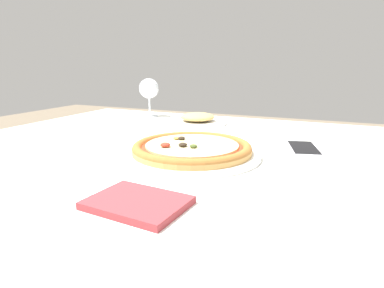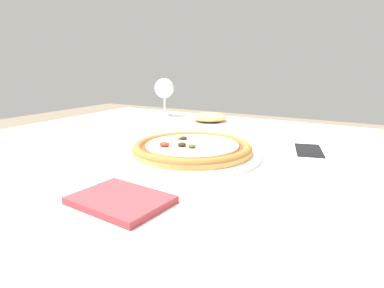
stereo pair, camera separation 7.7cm
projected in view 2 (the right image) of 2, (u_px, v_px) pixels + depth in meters
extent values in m
cube|color=brown|center=(162.00, 158.00, 0.85)|extent=(1.14, 1.06, 0.04)
cube|color=silver|center=(162.00, 150.00, 0.84)|extent=(1.24, 1.16, 0.01)
cylinder|color=brown|center=(132.00, 187.00, 1.57)|extent=(0.06, 0.06, 0.66)
cylinder|color=brown|center=(368.00, 243.00, 1.09)|extent=(0.06, 0.06, 0.66)
cylinder|color=white|center=(192.00, 154.00, 0.77)|extent=(0.33, 0.33, 0.01)
cylinder|color=tan|center=(192.00, 150.00, 0.77)|extent=(0.29, 0.29, 0.01)
torus|color=#A3662D|center=(192.00, 147.00, 0.77)|extent=(0.29, 0.29, 0.02)
cylinder|color=#BC381E|center=(192.00, 147.00, 0.77)|extent=(0.24, 0.24, 0.00)
cylinder|color=beige|center=(192.00, 145.00, 0.77)|extent=(0.22, 0.22, 0.00)
ellipsoid|color=#BC9342|center=(178.00, 138.00, 0.82)|extent=(0.02, 0.02, 0.01)
ellipsoid|color=#425123|center=(192.00, 146.00, 0.73)|extent=(0.02, 0.02, 0.01)
ellipsoid|color=#2D2319|center=(182.00, 144.00, 0.75)|extent=(0.02, 0.02, 0.01)
ellipsoid|color=#A83323|center=(164.00, 144.00, 0.75)|extent=(0.02, 0.02, 0.01)
ellipsoid|color=#2D2319|center=(184.00, 138.00, 0.81)|extent=(0.02, 0.02, 0.01)
cylinder|color=silver|center=(165.00, 115.00, 1.37)|extent=(0.07, 0.07, 0.00)
cylinder|color=silver|center=(165.00, 106.00, 1.36)|extent=(0.01, 0.01, 0.08)
sphere|color=silver|center=(164.00, 88.00, 1.34)|extent=(0.08, 0.08, 0.08)
cube|color=white|center=(309.00, 152.00, 0.79)|extent=(0.10, 0.16, 0.01)
cube|color=black|center=(309.00, 150.00, 0.79)|extent=(0.09, 0.14, 0.00)
cylinder|color=white|center=(209.00, 123.00, 1.19)|extent=(0.21, 0.21, 0.01)
ellipsoid|color=tan|center=(210.00, 117.00, 1.18)|extent=(0.12, 0.12, 0.03)
cube|color=#933338|center=(121.00, 200.00, 0.51)|extent=(0.16, 0.12, 0.01)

